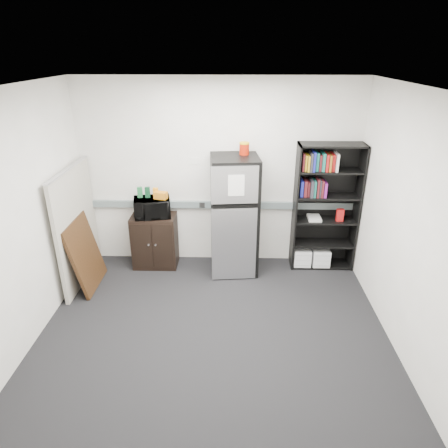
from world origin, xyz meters
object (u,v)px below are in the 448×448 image
object	(u,v)px
cubicle_partition	(77,226)
cabinet	(155,241)
refrigerator	(234,216)
bookshelf	(324,205)
microwave	(152,207)

from	to	relation	value
cubicle_partition	cabinet	xyz separation A→B (m)	(0.95, 0.42, -0.41)
cubicle_partition	refrigerator	distance (m)	2.15
bookshelf	cabinet	bearing A→B (deg)	-178.47
bookshelf	refrigerator	size ratio (longest dim) A/B	1.09
cubicle_partition	microwave	xyz separation A→B (m)	(0.95, 0.40, 0.13)
refrigerator	cubicle_partition	bearing A→B (deg)	-176.67
bookshelf	cubicle_partition	distance (m)	3.45
cabinet	microwave	world-z (taller)	microwave
cabinet	refrigerator	world-z (taller)	refrigerator
bookshelf	cabinet	xyz separation A→B (m)	(-2.45, -0.07, -0.57)
cubicle_partition	microwave	bearing A→B (deg)	23.00
bookshelf	cabinet	world-z (taller)	bookshelf
cabinet	microwave	bearing A→B (deg)	-90.00
refrigerator	bookshelf	bearing A→B (deg)	0.72
bookshelf	cubicle_partition	bearing A→B (deg)	-171.87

